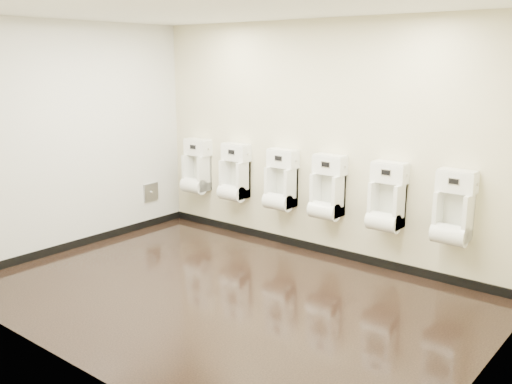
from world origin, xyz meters
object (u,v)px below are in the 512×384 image
at_px(urinal_0, 196,170).
at_px(urinal_1, 234,177).
at_px(urinal_3, 327,192).
at_px(urinal_2, 281,184).
at_px(urinal_5, 453,213).
at_px(access_panel, 151,192).
at_px(urinal_4, 387,202).

height_order(urinal_0, urinal_1, same).
height_order(urinal_1, urinal_3, same).
bearing_deg(urinal_2, urinal_5, 0.00).
bearing_deg(urinal_3, urinal_2, 180.00).
distance_m(access_panel, urinal_3, 2.71).
height_order(urinal_2, urinal_3, same).
height_order(urinal_0, urinal_2, same).
distance_m(urinal_3, urinal_4, 0.76).
relative_size(urinal_0, urinal_1, 1.00).
xyz_separation_m(urinal_3, urinal_4, (0.76, 0.00, 0.00)).
bearing_deg(urinal_1, urinal_2, 0.00).
bearing_deg(urinal_1, urinal_5, 0.00).
distance_m(access_panel, urinal_2, 2.05).
relative_size(urinal_4, urinal_5, 1.00).
xyz_separation_m(urinal_0, urinal_5, (3.66, 0.00, 0.00)).
height_order(access_panel, urinal_4, urinal_4).
height_order(urinal_2, urinal_4, same).
distance_m(urinal_0, urinal_3, 2.16).
bearing_deg(urinal_0, urinal_4, 0.00).
height_order(urinal_0, urinal_3, same).
distance_m(urinal_1, urinal_3, 1.45).
height_order(urinal_2, urinal_5, same).
xyz_separation_m(urinal_4, urinal_5, (0.74, 0.00, 0.00)).
bearing_deg(urinal_3, urinal_5, 0.00).
bearing_deg(urinal_5, urinal_2, 180.00).
relative_size(urinal_0, urinal_4, 1.00).
distance_m(urinal_2, urinal_3, 0.68).
relative_size(access_panel, urinal_0, 0.34).
distance_m(urinal_3, urinal_5, 1.50).
bearing_deg(urinal_2, access_panel, -168.10).
relative_size(access_panel, urinal_1, 0.34).
distance_m(urinal_0, urinal_2, 1.48).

